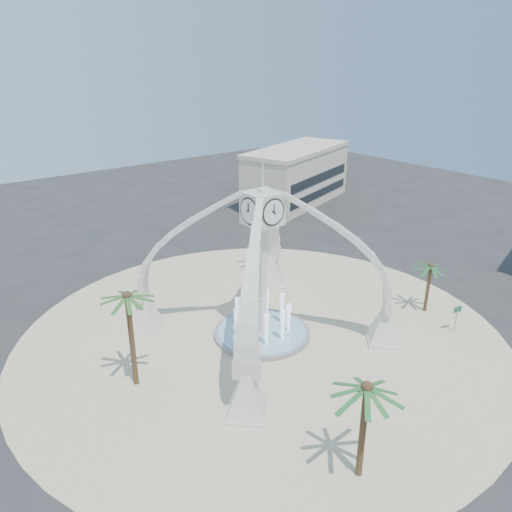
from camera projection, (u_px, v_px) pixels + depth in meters
ground at (262, 335)px, 41.74m from camera, size 140.00×140.00×0.00m
plaza at (262, 335)px, 41.73m from camera, size 40.00×40.00×0.06m
clock_tower at (262, 264)px, 39.30m from camera, size 17.94×17.94×16.30m
fountain at (262, 332)px, 41.63m from camera, size 8.00×8.00×3.62m
building_ne at (297, 175)px, 77.75m from camera, size 21.87×14.17×8.60m
palm_east at (431, 266)px, 43.93m from camera, size 3.67×3.67×5.18m
palm_west at (127, 297)px, 32.99m from camera, size 4.11×4.11×7.77m
palm_north at (269, 211)px, 51.38m from camera, size 5.73×5.73×7.79m
palm_south at (367, 389)px, 25.70m from camera, size 4.88×4.88×6.67m
street_sign at (457, 313)px, 41.55m from camera, size 0.92×0.25×2.57m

